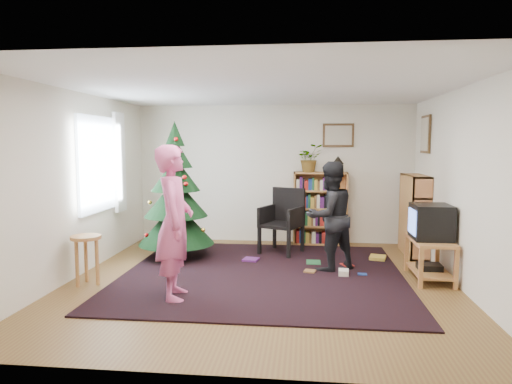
# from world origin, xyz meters

# --- Properties ---
(floor) EXTENTS (5.00, 5.00, 0.00)m
(floor) POSITION_xyz_m (0.00, 0.00, 0.00)
(floor) COLOR brown
(floor) RESTS_ON ground
(ceiling) EXTENTS (5.00, 5.00, 0.00)m
(ceiling) POSITION_xyz_m (0.00, 0.00, 2.50)
(ceiling) COLOR white
(ceiling) RESTS_ON wall_back
(wall_back) EXTENTS (5.00, 0.02, 2.50)m
(wall_back) POSITION_xyz_m (0.00, 2.50, 1.25)
(wall_back) COLOR silver
(wall_back) RESTS_ON floor
(wall_front) EXTENTS (5.00, 0.02, 2.50)m
(wall_front) POSITION_xyz_m (0.00, -2.50, 1.25)
(wall_front) COLOR silver
(wall_front) RESTS_ON floor
(wall_left) EXTENTS (0.02, 5.00, 2.50)m
(wall_left) POSITION_xyz_m (-2.50, 0.00, 1.25)
(wall_left) COLOR silver
(wall_left) RESTS_ON floor
(wall_right) EXTENTS (0.02, 5.00, 2.50)m
(wall_right) POSITION_xyz_m (2.50, 0.00, 1.25)
(wall_right) COLOR silver
(wall_right) RESTS_ON floor
(rug) EXTENTS (3.80, 3.60, 0.02)m
(rug) POSITION_xyz_m (0.00, 0.30, 0.01)
(rug) COLOR black
(rug) RESTS_ON floor
(window_pane) EXTENTS (0.04, 1.20, 1.40)m
(window_pane) POSITION_xyz_m (-2.47, 0.60, 1.50)
(window_pane) COLOR silver
(window_pane) RESTS_ON wall_left
(curtain) EXTENTS (0.06, 0.35, 1.60)m
(curtain) POSITION_xyz_m (-2.43, 1.30, 1.50)
(curtain) COLOR white
(curtain) RESTS_ON wall_left
(picture_back) EXTENTS (0.55, 0.03, 0.42)m
(picture_back) POSITION_xyz_m (1.15, 2.48, 1.95)
(picture_back) COLOR #4C3319
(picture_back) RESTS_ON wall_back
(picture_right) EXTENTS (0.03, 0.50, 0.60)m
(picture_right) POSITION_xyz_m (2.48, 1.75, 1.95)
(picture_right) COLOR #4C3319
(picture_right) RESTS_ON wall_right
(christmas_tree) EXTENTS (1.18, 1.18, 2.15)m
(christmas_tree) POSITION_xyz_m (-1.44, 1.09, 0.89)
(christmas_tree) COLOR #3F2816
(christmas_tree) RESTS_ON rug
(bookshelf_back) EXTENTS (0.95, 0.30, 1.30)m
(bookshelf_back) POSITION_xyz_m (0.84, 2.34, 0.66)
(bookshelf_back) COLOR #BD7443
(bookshelf_back) RESTS_ON floor
(bookshelf_right) EXTENTS (0.30, 0.95, 1.30)m
(bookshelf_right) POSITION_xyz_m (2.34, 1.72, 0.66)
(bookshelf_right) COLOR #BD7443
(bookshelf_right) RESTS_ON floor
(tv_stand) EXTENTS (0.48, 0.87, 0.55)m
(tv_stand) POSITION_xyz_m (2.22, 0.29, 0.32)
(tv_stand) COLOR #BD7443
(tv_stand) RESTS_ON floor
(crt_tv) EXTENTS (0.49, 0.52, 0.46)m
(crt_tv) POSITION_xyz_m (2.22, 0.29, 0.78)
(crt_tv) COLOR black
(crt_tv) RESTS_ON tv_stand
(armchair) EXTENTS (0.77, 0.80, 1.07)m
(armchair) POSITION_xyz_m (0.19, 1.64, 0.58)
(armchair) COLOR black
(armchair) RESTS_ON rug
(stool) EXTENTS (0.38, 0.38, 0.64)m
(stool) POSITION_xyz_m (-2.20, -0.38, 0.49)
(stool) COLOR #BD7443
(stool) RESTS_ON floor
(person_standing) EXTENTS (0.54, 0.72, 1.79)m
(person_standing) POSITION_xyz_m (-0.92, -0.77, 0.89)
(person_standing) COLOR #D4558E
(person_standing) RESTS_ON rug
(person_by_chair) EXTENTS (0.95, 0.91, 1.55)m
(person_by_chair) POSITION_xyz_m (0.92, 0.63, 0.78)
(person_by_chair) COLOR black
(person_by_chair) RESTS_ON rug
(potted_plant) EXTENTS (0.55, 0.52, 0.49)m
(potted_plant) POSITION_xyz_m (0.64, 2.34, 1.55)
(potted_plant) COLOR gray
(potted_plant) RESTS_ON bookshelf_back
(table_lamp) EXTENTS (0.22, 0.22, 0.29)m
(table_lamp) POSITION_xyz_m (1.14, 2.34, 1.49)
(table_lamp) COLOR #A57F33
(table_lamp) RESTS_ON bookshelf_back
(floor_clutter) EXTENTS (2.15, 1.14, 0.08)m
(floor_clutter) POSITION_xyz_m (0.92, 0.73, 0.04)
(floor_clutter) COLOR #A51E19
(floor_clutter) RESTS_ON rug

